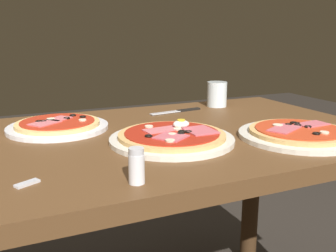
% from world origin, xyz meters
% --- Properties ---
extents(dining_table, '(1.19, 0.75, 0.72)m').
position_xyz_m(dining_table, '(0.00, 0.00, 0.61)').
color(dining_table, brown).
rests_on(dining_table, ground).
extents(pizza_foreground, '(0.31, 0.31, 0.05)m').
position_xyz_m(pizza_foreground, '(-0.02, -0.09, 0.74)').
color(pizza_foreground, silver).
rests_on(pizza_foreground, dining_table).
extents(pizza_across_left, '(0.28, 0.28, 0.03)m').
position_xyz_m(pizza_across_left, '(-0.26, 0.16, 0.74)').
color(pizza_across_left, white).
rests_on(pizza_across_left, dining_table).
extents(pizza_across_right, '(0.31, 0.31, 0.03)m').
position_xyz_m(pizza_across_right, '(0.29, -0.19, 0.74)').
color(pizza_across_right, silver).
rests_on(pizza_across_right, dining_table).
extents(water_glass_near, '(0.07, 0.07, 0.09)m').
position_xyz_m(water_glass_near, '(0.32, 0.27, 0.76)').
color(water_glass_near, silver).
rests_on(water_glass_near, dining_table).
extents(knife, '(0.20, 0.04, 0.01)m').
position_xyz_m(knife, '(0.16, 0.24, 0.73)').
color(knife, silver).
rests_on(knife, dining_table).
extents(salt_shaker, '(0.03, 0.03, 0.07)m').
position_xyz_m(salt_shaker, '(-0.19, -0.31, 0.76)').
color(salt_shaker, white).
rests_on(salt_shaker, dining_table).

